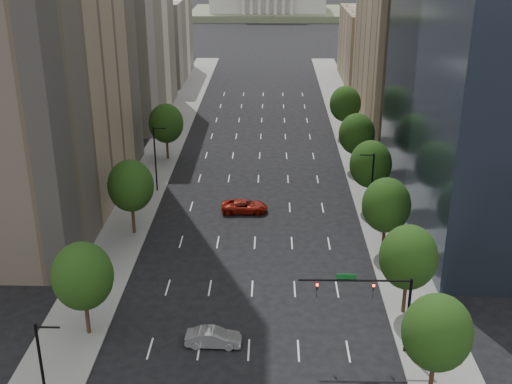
{
  "coord_description": "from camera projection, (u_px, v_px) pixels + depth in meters",
  "views": [
    {
      "loc": [
        1.69,
        -15.27,
        32.86
      ],
      "look_at": [
        0.24,
        45.5,
        8.0
      ],
      "focal_mm": 45.49,
      "sensor_mm": 36.0,
      "label": 1
    }
  ],
  "objects": [
    {
      "name": "car_red_far",
      "position": [
        245.0,
        206.0,
        80.38
      ],
      "size": [
        5.81,
        2.83,
        1.59
      ],
      "primitive_type": "imported",
      "rotation": [
        0.0,
        0.0,
        1.6
      ],
      "color": "maroon",
      "rests_on": "ground"
    },
    {
      "name": "tree_left_1",
      "position": [
        131.0,
        186.0,
        72.77
      ],
      "size": [
        5.2,
        5.2,
        8.97
      ],
      "color": "#382316",
      "rests_on": "ground"
    },
    {
      "name": "filler_left",
      "position": [
        156.0,
        39.0,
        149.59
      ],
      "size": [
        14.0,
        26.0,
        18.0
      ],
      "primitive_type": "cube",
      "color": "beige",
      "rests_on": "ground"
    },
    {
      "name": "sidewalk_left",
      "position": [
        135.0,
        205.0,
        82.44
      ],
      "size": [
        6.0,
        200.0,
        0.15
      ],
      "primitive_type": "cube",
      "color": "slate",
      "rests_on": "ground"
    },
    {
      "name": "foothills",
      "position": [
        308.0,
        10.0,
        594.76
      ],
      "size": [
        720.0,
        413.0,
        263.0
      ],
      "color": "brown",
      "rests_on": "ground"
    },
    {
      "name": "tree_right_3",
      "position": [
        371.0,
        164.0,
        79.58
      ],
      "size": [
        5.2,
        5.2,
        8.89
      ],
      "color": "#382316",
      "rests_on": "ground"
    },
    {
      "name": "tree_right_2",
      "position": [
        386.0,
        205.0,
        68.59
      ],
      "size": [
        5.2,
        5.2,
        8.61
      ],
      "color": "#382316",
      "rests_on": "ground"
    },
    {
      "name": "tree_right_1",
      "position": [
        408.0,
        257.0,
        57.43
      ],
      "size": [
        5.2,
        5.2,
        8.75
      ],
      "color": "#382316",
      "rests_on": "ground"
    },
    {
      "name": "tree_right_5",
      "position": [
        345.0,
        104.0,
        107.4
      ],
      "size": [
        5.2,
        5.2,
        8.75
      ],
      "color": "#382316",
      "rests_on": "ground"
    },
    {
      "name": "tree_right_4",
      "position": [
        357.0,
        134.0,
        92.7
      ],
      "size": [
        5.2,
        5.2,
        8.46
      ],
      "color": "#382316",
      "rests_on": "ground"
    },
    {
      "name": "traffic_signal",
      "position": [
        379.0,
        298.0,
        52.17
      ],
      "size": [
        9.12,
        0.4,
        7.38
      ],
      "color": "black",
      "rests_on": "ground"
    },
    {
      "name": "streetlight_ln",
      "position": [
        156.0,
        157.0,
        85.21
      ],
      "size": [
        1.7,
        0.2,
        9.0
      ],
      "color": "black",
      "rests_on": "ground"
    },
    {
      "name": "tree_left_2",
      "position": [
        166.0,
        123.0,
        96.94
      ],
      "size": [
        5.2,
        5.2,
        8.68
      ],
      "color": "#382316",
      "rests_on": "ground"
    },
    {
      "name": "sidewalk_right",
      "position": [
        379.0,
        208.0,
        81.75
      ],
      "size": [
        6.0,
        200.0,
        0.15
      ],
      "primitive_type": "cube",
      "color": "slate",
      "rests_on": "ground"
    },
    {
      "name": "tree_left_0",
      "position": [
        83.0,
        276.0,
        54.35
      ],
      "size": [
        5.2,
        5.2,
        8.75
      ],
      "color": "#382316",
      "rests_on": "ground"
    },
    {
      "name": "streetlight_ls",
      "position": [
        44.0,
        377.0,
        43.57
      ],
      "size": [
        1.7,
        0.2,
        9.0
      ],
      "color": "black",
      "rests_on": "ground"
    },
    {
      "name": "car_silver",
      "position": [
        213.0,
        338.0,
        54.68
      ],
      "size": [
        4.74,
        1.74,
        1.55
      ],
      "primitive_type": "imported",
      "rotation": [
        0.0,
        0.0,
        1.55
      ],
      "color": "#96969B",
      "rests_on": "ground"
    },
    {
      "name": "filler_right",
      "position": [
        375.0,
        46.0,
        146.09
      ],
      "size": [
        14.0,
        26.0,
        16.0
      ],
      "primitive_type": "cube",
      "color": "#8C7759",
      "rests_on": "ground"
    },
    {
      "name": "parking_tan_right",
      "position": [
        405.0,
        38.0,
        112.91
      ],
      "size": [
        14.0,
        30.0,
        30.0
      ],
      "primitive_type": "cube",
      "color": "#8C7759",
      "rests_on": "ground"
    },
    {
      "name": "streetlight_rn",
      "position": [
        371.0,
        187.0,
        75.37
      ],
      "size": [
        1.7,
        0.2,
        9.0
      ],
      "color": "black",
      "rests_on": "ground"
    },
    {
      "name": "tree_right_0",
      "position": [
        437.0,
        333.0,
        47.39
      ],
      "size": [
        5.2,
        5.2,
        8.39
      ],
      "color": "#382316",
      "rests_on": "ground"
    },
    {
      "name": "midrise_cream_left",
      "position": [
        123.0,
        20.0,
        115.84
      ],
      "size": [
        14.0,
        30.0,
        35.0
      ],
      "primitive_type": "cube",
      "color": "beige",
      "rests_on": "ground"
    }
  ]
}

